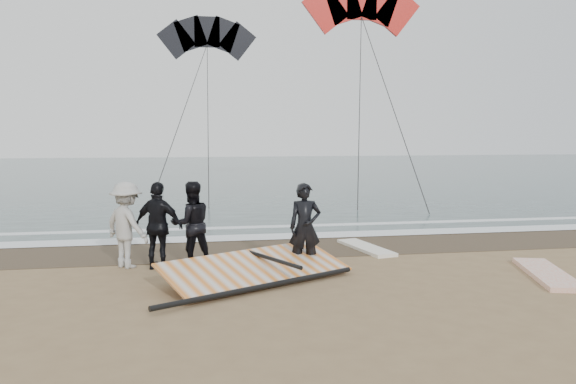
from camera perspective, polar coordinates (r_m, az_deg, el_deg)
name	(u,v)px	position (r m, az deg, el deg)	size (l,w,h in m)	color
ground	(390,293)	(10.70, 10.33, -10.10)	(120.00, 120.00, 0.00)	#8C704C
sea	(239,172)	(42.89, -5.03, 2.06)	(120.00, 54.00, 0.02)	#233838
wet_sand	(330,245)	(14.88, 4.33, -5.42)	(120.00, 2.80, 0.01)	#4C3D2B
foam_near	(319,235)	(16.21, 3.12, -4.39)	(120.00, 0.90, 0.01)	white
foam_far	(307,225)	(17.85, 1.89, -3.42)	(120.00, 0.45, 0.01)	white
man_main	(305,227)	(12.04, 1.74, -3.58)	(0.69, 0.45, 1.89)	black
board_white	(547,274)	(12.89, 24.83, -7.55)	(0.71, 2.53, 0.10)	white
board_cream	(366,248)	(14.48, 7.91, -5.63)	(0.56, 2.11, 0.09)	white
trio_cluster	(156,225)	(12.65, -13.27, -3.26)	(2.62, 1.43, 1.91)	black
sail_rig	(253,270)	(11.43, -3.60, -7.96)	(4.06, 3.36, 0.50)	black
kite_red	(362,11)	(30.55, 7.48, 17.80)	(6.89, 4.99, 13.21)	red
kite_dark	(207,41)	(38.78, -8.23, 14.97)	(7.26, 8.85, 19.74)	black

